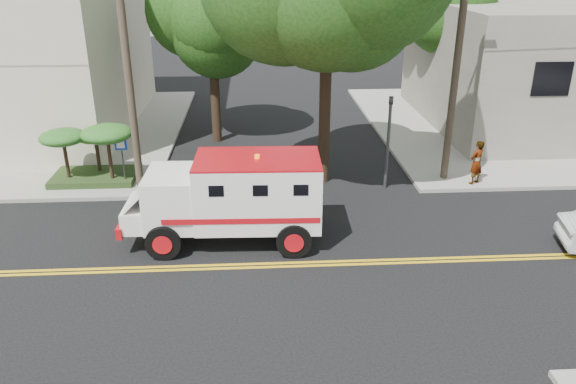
{
  "coord_description": "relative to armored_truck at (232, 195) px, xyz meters",
  "views": [
    {
      "loc": [
        -1.16,
        -14.19,
        8.36
      ],
      "look_at": [
        -0.2,
        1.67,
        1.6
      ],
      "focal_mm": 35.0,
      "sensor_mm": 36.0,
      "label": 1
    }
  ],
  "objects": [
    {
      "name": "utility_pole_right",
      "position": [
        8.2,
        4.58,
        2.93
      ],
      "size": [
        0.28,
        0.28,
        9.0
      ],
      "primitive_type": "cylinder",
      "color": "#382D23",
      "rests_on": "ground"
    },
    {
      "name": "armored_truck",
      "position": [
        0.0,
        0.0,
        0.0
      ],
      "size": [
        6.11,
        2.61,
        2.75
      ],
      "rotation": [
        0.0,
        0.0,
        -0.03
      ],
      "color": "white",
      "rests_on": "ground"
    },
    {
      "name": "sidewalk_nw",
      "position": [
        -11.6,
        11.88,
        -1.49
      ],
      "size": [
        17.0,
        17.0,
        0.15
      ],
      "primitive_type": "cube",
      "color": "gray",
      "rests_on": "ground"
    },
    {
      "name": "tree_left",
      "position": [
        -0.78,
        10.16,
        4.16
      ],
      "size": [
        4.48,
        4.2,
        7.7
      ],
      "color": "black",
      "rests_on": "ground"
    },
    {
      "name": "traffic_signal",
      "position": [
        5.7,
        3.98,
        0.66
      ],
      "size": [
        0.15,
        0.18,
        3.6
      ],
      "color": "#3F3F42",
      "rests_on": "ground"
    },
    {
      "name": "pedestrian_a",
      "position": [
        9.17,
        3.88,
        -0.56
      ],
      "size": [
        0.75,
        0.68,
        1.72
      ],
      "primitive_type": "imported",
      "rotation": [
        0.0,
        0.0,
        3.69
      ],
      "color": "gray",
      "rests_on": "sidewalk_ne"
    },
    {
      "name": "tree_right",
      "position": [
        10.75,
        14.15,
        4.53
      ],
      "size": [
        4.8,
        4.5,
        8.2
      ],
      "color": "black",
      "rests_on": "ground"
    },
    {
      "name": "palm_planter",
      "position": [
        -5.53,
        5.0,
        0.08
      ],
      "size": [
        3.52,
        2.63,
        2.36
      ],
      "color": "#1E3314",
      "rests_on": "sidewalk_nw"
    },
    {
      "name": "pedestrian_b",
      "position": [
        10.58,
        6.8,
        -0.52
      ],
      "size": [
        0.89,
        0.7,
        1.8
      ],
      "primitive_type": "imported",
      "rotation": [
        0.0,
        0.0,
        3.17
      ],
      "color": "gray",
      "rests_on": "sidewalk_ne"
    },
    {
      "name": "utility_pole_left",
      "position": [
        -3.7,
        4.38,
        2.93
      ],
      "size": [
        0.28,
        0.28,
        9.0
      ],
      "primitive_type": "cylinder",
      "color": "#382D23",
      "rests_on": "ground"
    },
    {
      "name": "ground",
      "position": [
        1.9,
        -1.62,
        -1.57
      ],
      "size": [
        100.0,
        100.0,
        0.0
      ],
      "primitive_type": "plane",
      "color": "black",
      "rests_on": "ground"
    },
    {
      "name": "sidewalk_ne",
      "position": [
        15.4,
        11.88,
        -1.49
      ],
      "size": [
        17.0,
        17.0,
        0.15
      ],
      "primitive_type": "cube",
      "color": "gray",
      "rests_on": "ground"
    },
    {
      "name": "building_right",
      "position": [
        16.9,
        12.38,
        1.58
      ],
      "size": [
        14.0,
        12.0,
        6.0
      ],
      "primitive_type": "cube",
      "color": "slate",
      "rests_on": "sidewalk_ne"
    },
    {
      "name": "accessibility_sign",
      "position": [
        -4.3,
        4.55,
        -0.2
      ],
      "size": [
        0.45,
        0.1,
        2.02
      ],
      "color": "#3F3F42",
      "rests_on": "ground"
    }
  ]
}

